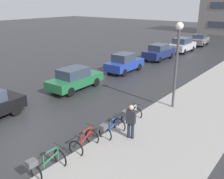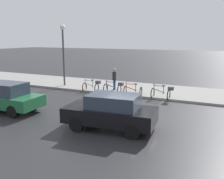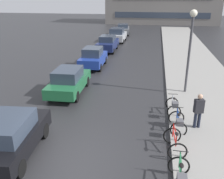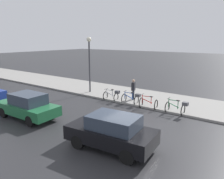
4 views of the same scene
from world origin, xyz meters
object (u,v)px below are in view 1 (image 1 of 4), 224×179
(bicycle_nearest, at_px, (45,164))
(car_green, at_px, (75,79))
(bicycle_farthest, at_px, (130,115))
(streetlamp, at_px, (177,52))
(car_silver, at_px, (182,45))
(pedestrian, at_px, (131,121))
(bicycle_second, at_px, (84,142))
(car_grey, at_px, (200,40))
(bicycle_third, at_px, (111,128))
(car_navy, at_px, (159,52))
(car_blue, at_px, (124,63))

(bicycle_nearest, xyz_separation_m, car_green, (-6.08, 7.25, 0.29))
(bicycle_farthest, xyz_separation_m, streetlamp, (0.88, 3.12, 2.88))
(car_silver, xyz_separation_m, pedestrian, (6.91, -21.24, 0.11))
(bicycle_second, distance_m, bicycle_farthest, 3.21)
(bicycle_farthest, bearing_deg, car_grey, 103.01)
(bicycle_third, height_order, bicycle_farthest, bicycle_third)
(bicycle_third, height_order, pedestrian, pedestrian)
(bicycle_second, distance_m, bicycle_third, 1.50)
(bicycle_nearest, distance_m, bicycle_third, 3.53)
(bicycle_nearest, distance_m, bicycle_farthest, 5.25)
(bicycle_third, height_order, car_navy, car_navy)
(car_green, distance_m, streetlamp, 7.58)
(car_navy, relative_size, car_silver, 1.00)
(bicycle_second, height_order, car_blue, car_blue)
(bicycle_nearest, relative_size, bicycle_farthest, 1.04)
(bicycle_farthest, distance_m, pedestrian, 1.72)
(car_navy, xyz_separation_m, streetlamp, (6.97, -11.14, 2.54))
(streetlamp, bearing_deg, bicycle_nearest, -96.57)
(bicycle_nearest, bearing_deg, pedestrian, 75.13)
(car_navy, relative_size, car_grey, 1.02)
(bicycle_third, height_order, car_green, car_green)
(bicycle_second, xyz_separation_m, bicycle_farthest, (0.12, 3.21, 0.08))
(car_green, height_order, car_blue, car_blue)
(car_blue, distance_m, streetlamp, 8.86)
(bicycle_third, height_order, car_grey, car_grey)
(bicycle_second, bearing_deg, car_green, 139.26)
(bicycle_farthest, bearing_deg, car_green, 162.06)
(car_blue, relative_size, pedestrian, 2.26)
(bicycle_nearest, relative_size, streetlamp, 0.28)
(bicycle_second, bearing_deg, bicycle_third, 81.58)
(car_silver, bearing_deg, car_grey, 90.49)
(streetlamp, bearing_deg, car_silver, 112.17)
(streetlamp, bearing_deg, car_blue, 145.42)
(bicycle_third, distance_m, car_green, 7.29)
(car_green, height_order, streetlamp, streetlamp)
(bicycle_nearest, xyz_separation_m, car_blue, (-6.02, 13.18, 0.32))
(bicycle_farthest, relative_size, car_navy, 0.31)
(bicycle_third, distance_m, car_grey, 28.39)
(car_blue, xyz_separation_m, streetlamp, (6.98, -4.81, 2.55))
(car_navy, bearing_deg, pedestrian, -65.70)
(car_green, xyz_separation_m, car_silver, (0.21, 17.90, 0.09))
(car_silver, relative_size, car_grey, 1.01)
(bicycle_third, bearing_deg, bicycle_nearest, -92.98)
(bicycle_third, distance_m, streetlamp, 5.68)
(car_green, bearing_deg, car_blue, 89.45)
(bicycle_third, xyz_separation_m, car_blue, (-6.20, 9.65, 0.33))
(car_blue, bearing_deg, streetlamp, -34.58)
(bicycle_second, relative_size, car_grey, 0.29)
(bicycle_nearest, height_order, bicycle_third, bicycle_nearest)
(bicycle_second, relative_size, car_silver, 0.29)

